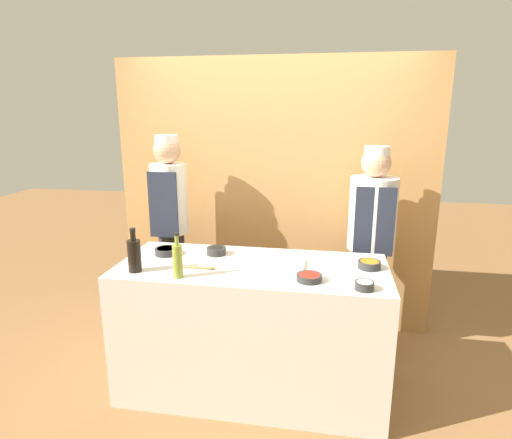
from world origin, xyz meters
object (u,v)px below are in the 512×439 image
(cutting_board, at_px, (277,263))
(bottle_soy, at_px, (134,255))
(sauce_bowl_white, at_px, (364,285))
(wooden_spoon, at_px, (202,267))
(chef_left, at_px, (171,226))
(sauce_bowl_orange, at_px, (369,264))
(sauce_bowl_yellow, at_px, (167,251))
(sauce_bowl_brown, at_px, (216,250))
(chef_right, at_px, (371,244))
(bottle_oil, at_px, (178,260))
(sauce_bowl_red, at_px, (309,277))

(cutting_board, distance_m, bottle_soy, 0.94)
(sauce_bowl_white, distance_m, wooden_spoon, 1.04)
(bottle_soy, bearing_deg, chef_left, 96.63)
(sauce_bowl_orange, distance_m, sauce_bowl_yellow, 1.43)
(sauce_bowl_brown, height_order, chef_left, chef_left)
(sauce_bowl_brown, distance_m, chef_right, 1.25)
(wooden_spoon, xyz_separation_m, chef_left, (-0.53, 0.81, 0.04))
(bottle_oil, xyz_separation_m, chef_right, (1.26, 0.98, -0.14))
(sauce_bowl_brown, distance_m, bottle_soy, 0.61)
(bottle_oil, relative_size, chef_left, 0.16)
(sauce_bowl_white, xyz_separation_m, chef_right, (0.12, 0.97, -0.05))
(bottle_soy, distance_m, wooden_spoon, 0.45)
(sauce_bowl_white, distance_m, chef_right, 0.98)
(sauce_bowl_white, distance_m, cutting_board, 0.64)
(sauce_bowl_red, bearing_deg, sauce_bowl_brown, 150.97)
(chef_left, bearing_deg, chef_right, -0.00)
(sauce_bowl_orange, height_order, sauce_bowl_white, same)
(sauce_bowl_red, relative_size, chef_left, 0.09)
(sauce_bowl_orange, height_order, sauce_bowl_red, sauce_bowl_orange)
(sauce_bowl_brown, height_order, sauce_bowl_yellow, sauce_bowl_brown)
(sauce_bowl_white, bearing_deg, sauce_bowl_orange, 81.04)
(sauce_bowl_brown, relative_size, bottle_oil, 0.48)
(bottle_soy, xyz_separation_m, bottle_oil, (0.31, -0.05, -0.00))
(sauce_bowl_white, distance_m, bottle_oil, 1.14)
(sauce_bowl_white, bearing_deg, cutting_board, 150.04)
(sauce_bowl_orange, distance_m, sauce_bowl_white, 0.37)
(sauce_bowl_yellow, distance_m, chef_left, 0.60)
(sauce_bowl_red, height_order, bottle_oil, bottle_oil)
(sauce_bowl_orange, height_order, bottle_soy, bottle_soy)
(bottle_soy, height_order, chef_right, chef_right)
(cutting_board, relative_size, bottle_oil, 1.28)
(sauce_bowl_red, bearing_deg, wooden_spoon, 173.52)
(chef_left, bearing_deg, bottle_oil, -66.80)
(bottle_oil, bearing_deg, sauce_bowl_brown, 75.35)
(cutting_board, height_order, chef_left, chef_left)
(bottle_soy, relative_size, bottle_oil, 1.00)
(sauce_bowl_orange, bearing_deg, chef_left, 159.18)
(sauce_bowl_red, relative_size, wooden_spoon, 0.74)
(sauce_bowl_red, xyz_separation_m, wooden_spoon, (-0.70, 0.08, -0.01))
(cutting_board, bearing_deg, sauce_bowl_yellow, 174.40)
(chef_right, bearing_deg, bottle_soy, -149.40)
(chef_left, bearing_deg, sauce_bowl_white, -32.07)
(wooden_spoon, height_order, chef_right, chef_right)
(sauce_bowl_orange, distance_m, bottle_soy, 1.54)
(chef_left, xyz_separation_m, chef_right, (1.67, -0.00, -0.07))
(bottle_soy, bearing_deg, sauce_bowl_brown, 43.80)
(cutting_board, relative_size, chef_left, 0.21)
(sauce_bowl_brown, height_order, bottle_oil, bottle_oil)
(sauce_bowl_red, relative_size, sauce_bowl_brown, 1.11)
(sauce_bowl_yellow, bearing_deg, chef_left, 107.80)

